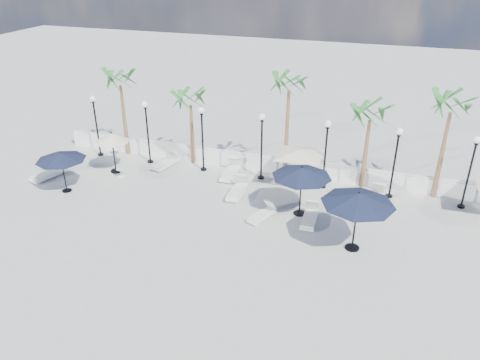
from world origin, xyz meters
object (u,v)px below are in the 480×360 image
(parasol_navy_mid, at_px, (302,172))
(lounger_1, at_px, (48,173))
(lounger_4, at_px, (310,217))
(parasol_navy_right, at_px, (358,199))
(lounger_2, at_px, (237,190))
(lounger_5, at_px, (230,172))
(parasol_cream_sq_a, at_px, (300,150))
(lounger_0, at_px, (166,163))
(parasol_cream_small, at_px, (112,138))
(lounger_6, at_px, (375,200))
(parasol_navy_left, at_px, (61,157))
(lounger_3, at_px, (262,214))

(parasol_navy_mid, bearing_deg, lounger_1, -178.04)
(lounger_4, relative_size, parasol_navy_right, 0.65)
(lounger_2, relative_size, lounger_5, 0.98)
(lounger_5, height_order, parasol_cream_sq_a, parasol_cream_sq_a)
(lounger_0, relative_size, lounger_1, 0.93)
(parasol_cream_small, bearing_deg, lounger_4, -9.59)
(lounger_1, bearing_deg, parasol_cream_sq_a, 30.65)
(lounger_4, bearing_deg, lounger_6, 42.08)
(parasol_navy_left, relative_size, parasol_navy_right, 0.83)
(lounger_0, bearing_deg, lounger_6, 9.79)
(lounger_1, xyz_separation_m, parasol_navy_left, (1.98, -1.05, 1.75))
(lounger_1, distance_m, parasol_navy_left, 2.84)
(lounger_1, distance_m, parasol_navy_right, 17.36)
(lounger_3, height_order, parasol_navy_right, parasol_navy_right)
(lounger_6, bearing_deg, lounger_3, -143.22)
(lounger_0, bearing_deg, lounger_3, -15.50)
(lounger_5, distance_m, parasol_navy_left, 9.13)
(lounger_3, relative_size, parasol_cream_small, 0.74)
(lounger_4, distance_m, parasol_navy_left, 13.15)
(lounger_5, xyz_separation_m, parasol_navy_right, (7.41, -5.09, 2.19))
(lounger_6, xyz_separation_m, parasol_cream_small, (-14.61, -0.74, 1.82))
(lounger_4, relative_size, parasol_cream_sq_a, 0.43)
(lounger_2, height_order, lounger_3, lounger_2)
(lounger_3, distance_m, parasol_cream_small, 10.01)
(lounger_1, xyz_separation_m, lounger_5, (9.73, 3.42, 0.00))
(parasol_navy_left, bearing_deg, parasol_cream_small, 67.80)
(parasol_cream_sq_a, bearing_deg, lounger_6, -10.45)
(lounger_1, relative_size, parasol_navy_right, 0.71)
(lounger_6, bearing_deg, parasol_cream_sq_a, 174.68)
(lounger_3, bearing_deg, parasol_cream_sq_a, 97.08)
(lounger_1, bearing_deg, lounger_2, 24.24)
(lounger_4, xyz_separation_m, parasol_cream_small, (-11.79, 1.99, 1.84))
(parasol_cream_small, bearing_deg, lounger_6, 2.89)
(lounger_2, bearing_deg, lounger_3, -47.44)
(lounger_1, relative_size, parasol_cream_small, 0.91)
(lounger_2, height_order, parasol_cream_small, parasol_cream_small)
(lounger_3, bearing_deg, parasol_navy_mid, 51.77)
(lounger_6, xyz_separation_m, parasol_navy_left, (-15.81, -3.69, 1.75))
(lounger_3, height_order, lounger_4, lounger_4)
(parasol_navy_mid, xyz_separation_m, parasol_cream_small, (-11.17, 1.41, -0.17))
(lounger_0, relative_size, parasol_cream_small, 0.84)
(lounger_2, distance_m, parasol_navy_mid, 4.16)
(lounger_5, height_order, parasol_navy_left, parasol_navy_left)
(lounger_2, xyz_separation_m, parasol_navy_left, (-8.85, -2.49, 1.75))
(lounger_1, bearing_deg, lounger_3, 14.48)
(parasol_cream_sq_a, bearing_deg, parasol_navy_right, -55.52)
(lounger_4, height_order, parasol_cream_small, parasol_cream_small)
(lounger_4, xyz_separation_m, parasol_cream_sq_a, (-1.31, 3.49, 1.91))
(lounger_1, height_order, parasol_cream_sq_a, parasol_cream_sq_a)
(lounger_5, bearing_deg, parasol_cream_small, -169.76)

